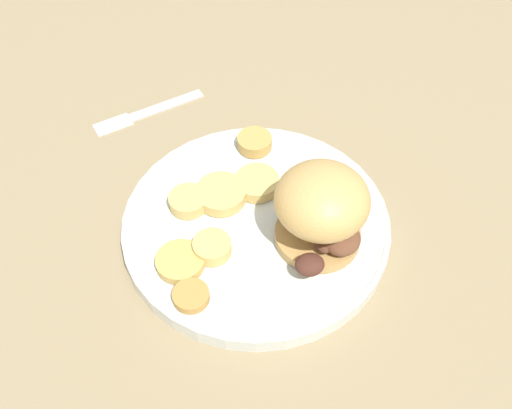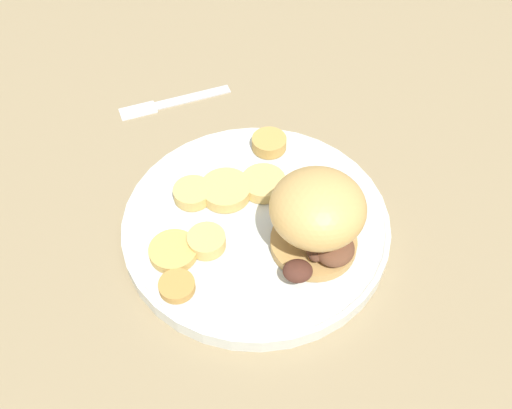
{
  "view_description": "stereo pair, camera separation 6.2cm",
  "coord_description": "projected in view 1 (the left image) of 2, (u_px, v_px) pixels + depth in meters",
  "views": [
    {
      "loc": [
        -0.39,
        0.08,
        0.53
      ],
      "look_at": [
        0.0,
        0.0,
        0.05
      ],
      "focal_mm": 42.0,
      "sensor_mm": 36.0,
      "label": 1
    },
    {
      "loc": [
        -0.4,
        0.01,
        0.53
      ],
      "look_at": [
        0.0,
        0.0,
        0.05
      ],
      "focal_mm": 42.0,
      "sensor_mm": 36.0,
      "label": 2
    }
  ],
  "objects": [
    {
      "name": "potato_round_2",
      "position": [
        221.0,
        194.0,
        0.66
      ],
      "size": [
        0.06,
        0.06,
        0.01
      ],
      "primitive_type": "cylinder",
      "color": "#DBB766",
      "rests_on": "dinner_plate"
    },
    {
      "name": "dinner_plate",
      "position": [
        256.0,
        224.0,
        0.65
      ],
      "size": [
        0.29,
        0.29,
        0.02
      ],
      "color": "silver",
      "rests_on": "ground_plane"
    },
    {
      "name": "potato_round_1",
      "position": [
        191.0,
        296.0,
        0.58
      ],
      "size": [
        0.04,
        0.04,
        0.01
      ],
      "primitive_type": "cylinder",
      "color": "#BC8942",
      "rests_on": "dinner_plate"
    },
    {
      "name": "potato_round_4",
      "position": [
        180.0,
        261.0,
        0.6
      ],
      "size": [
        0.05,
        0.05,
        0.01
      ],
      "primitive_type": "cylinder",
      "color": "tan",
      "rests_on": "dinner_plate"
    },
    {
      "name": "potato_round_3",
      "position": [
        255.0,
        142.0,
        0.71
      ],
      "size": [
        0.04,
        0.04,
        0.01
      ],
      "primitive_type": "cylinder",
      "color": "tan",
      "rests_on": "dinner_plate"
    },
    {
      "name": "potato_round_6",
      "position": [
        212.0,
        247.0,
        0.61
      ],
      "size": [
        0.04,
        0.04,
        0.02
      ],
      "primitive_type": "cylinder",
      "color": "#DBB766",
      "rests_on": "dinner_plate"
    },
    {
      "name": "sandwich",
      "position": [
        322.0,
        209.0,
        0.59
      ],
      "size": [
        0.1,
        0.09,
        0.09
      ],
      "color": "tan",
      "rests_on": "dinner_plate"
    },
    {
      "name": "potato_round_0",
      "position": [
        257.0,
        183.0,
        0.67
      ],
      "size": [
        0.05,
        0.05,
        0.01
      ],
      "primitive_type": "cylinder",
      "color": "#DBB766",
      "rests_on": "dinner_plate"
    },
    {
      "name": "fork",
      "position": [
        148.0,
        112.0,
        0.78
      ],
      "size": [
        0.07,
        0.15,
        0.0
      ],
      "color": "silver",
      "rests_on": "ground_plane"
    },
    {
      "name": "potato_round_5",
      "position": [
        188.0,
        201.0,
        0.65
      ],
      "size": [
        0.04,
        0.04,
        0.01
      ],
      "primitive_type": "cylinder",
      "color": "#DBB766",
      "rests_on": "dinner_plate"
    },
    {
      "name": "ground_plane",
      "position": [
        256.0,
        231.0,
        0.66
      ],
      "size": [
        4.0,
        4.0,
        0.0
      ],
      "primitive_type": "plane",
      "color": "#937F5B"
    }
  ]
}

